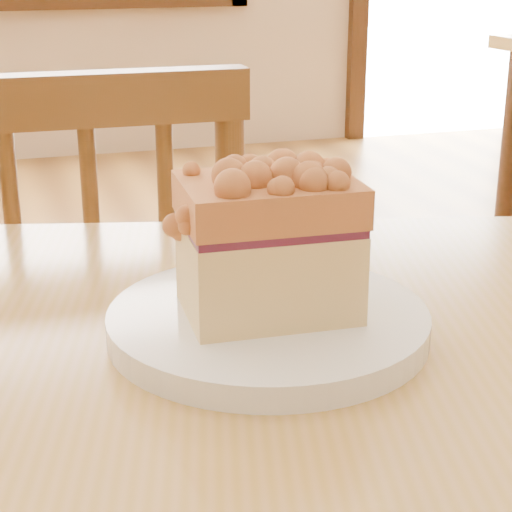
{
  "coord_description": "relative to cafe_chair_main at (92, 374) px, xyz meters",
  "views": [
    {
      "loc": [
        -0.15,
        -0.48,
        1.03
      ],
      "look_at": [
        0.04,
        0.13,
        0.8
      ],
      "focal_mm": 62.0,
      "sensor_mm": 36.0,
      "label": 1
    }
  ],
  "objects": [
    {
      "name": "plate",
      "position": [
        0.08,
        -0.55,
        0.3
      ],
      "size": [
        0.24,
        0.24,
        0.02
      ],
      "color": "white",
      "rests_on": "cafe_table_main"
    },
    {
      "name": "cake_slice",
      "position": [
        0.08,
        -0.55,
        0.37
      ],
      "size": [
        0.14,
        0.1,
        0.12
      ],
      "rotation": [
        0.0,
        0.0,
        -0.05
      ],
      "color": "#E3C280",
      "rests_on": "plate"
    },
    {
      "name": "cafe_chair_main",
      "position": [
        0.0,
        0.0,
        0.0
      ],
      "size": [
        0.42,
        0.42,
        0.9
      ],
      "rotation": [
        0.0,
        0.0,
        3.12
      ],
      "color": "#563617",
      "rests_on": "ground"
    }
  ]
}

